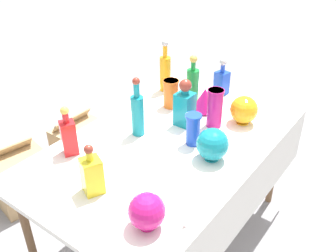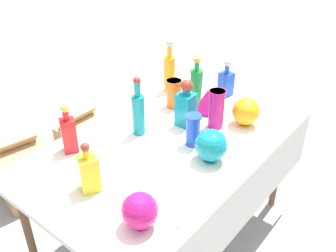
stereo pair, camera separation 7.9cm
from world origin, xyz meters
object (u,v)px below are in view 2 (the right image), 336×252
(cardboard_box_behind_left, at_px, (90,144))
(square_decanter_3, at_px, (88,172))
(square_decanter_0, at_px, (69,133))
(tall_bottle_0, at_px, (138,112))
(round_bowl_0, at_px, (212,145))
(square_decanter_1, at_px, (226,81))
(slender_vase_1, at_px, (216,108))
(round_bowl_1, at_px, (140,210))
(tall_bottle_2, at_px, (170,71))
(fluted_vase_0, at_px, (207,100))
(cardboard_box_behind_right, at_px, (27,175))
(round_bowl_2, at_px, (246,111))
(slender_vase_2, at_px, (174,93))
(slender_vase_0, at_px, (193,129))
(square_decanter_2, at_px, (186,105))
(tall_bottle_1, at_px, (196,83))

(cardboard_box_behind_left, bearing_deg, square_decanter_3, -128.19)
(square_decanter_0, bearing_deg, tall_bottle_0, -24.96)
(round_bowl_0, bearing_deg, square_decanter_1, 25.98)
(slender_vase_1, bearing_deg, square_decanter_1, 23.82)
(round_bowl_1, bearing_deg, slender_vase_1, 12.43)
(square_decanter_0, distance_m, square_decanter_1, 1.14)
(tall_bottle_2, height_order, fluted_vase_0, tall_bottle_2)
(cardboard_box_behind_right, bearing_deg, square_decanter_0, -95.48)
(square_decanter_0, height_order, square_decanter_3, square_decanter_0)
(round_bowl_2, xyz_separation_m, cardboard_box_behind_right, (-0.76, 1.32, -0.67))
(tall_bottle_0, bearing_deg, cardboard_box_behind_left, 71.41)
(slender_vase_2, relative_size, round_bowl_0, 1.05)
(square_decanter_0, height_order, slender_vase_0, square_decanter_0)
(square_decanter_0, distance_m, fluted_vase_0, 0.89)
(square_decanter_2, relative_size, cardboard_box_behind_right, 0.66)
(tall_bottle_2, bearing_deg, tall_bottle_1, -91.90)
(fluted_vase_0, bearing_deg, slender_vase_0, -158.00)
(slender_vase_0, distance_m, round_bowl_0, 0.17)
(round_bowl_0, bearing_deg, fluted_vase_0, 35.91)
(tall_bottle_0, bearing_deg, tall_bottle_2, 21.75)
(square_decanter_1, relative_size, round_bowl_0, 1.46)
(slender_vase_1, height_order, round_bowl_2, slender_vase_1)
(round_bowl_0, bearing_deg, cardboard_box_behind_right, 103.76)
(slender_vase_0, bearing_deg, square_decanter_2, 46.49)
(slender_vase_1, xyz_separation_m, cardboard_box_behind_right, (-0.63, 1.19, -0.70))
(slender_vase_2, bearing_deg, slender_vase_1, -97.25)
(slender_vase_2, xyz_separation_m, round_bowl_1, (-0.91, -0.54, -0.01))
(square_decanter_3, bearing_deg, cardboard_box_behind_right, 78.40)
(square_decanter_2, xyz_separation_m, fluted_vase_0, (0.22, -0.01, -0.05))
(round_bowl_1, bearing_deg, square_decanter_2, 23.78)
(slender_vase_0, bearing_deg, square_decanter_0, 134.00)
(tall_bottle_2, xyz_separation_m, slender_vase_2, (-0.18, -0.18, -0.04))
(tall_bottle_2, height_order, cardboard_box_behind_right, tall_bottle_2)
(square_decanter_1, height_order, square_decanter_2, square_decanter_2)
(round_bowl_1, bearing_deg, cardboard_box_behind_left, 58.77)
(tall_bottle_1, relative_size, tall_bottle_2, 0.85)
(square_decanter_2, xyz_separation_m, round_bowl_0, (-0.21, -0.32, -0.04))
(slender_vase_2, relative_size, cardboard_box_behind_left, 0.44)
(tall_bottle_1, xyz_separation_m, square_decanter_3, (-1.06, -0.15, -0.03))
(square_decanter_3, height_order, cardboard_box_behind_left, square_decanter_3)
(cardboard_box_behind_left, bearing_deg, slender_vase_2, -83.20)
(fluted_vase_0, distance_m, cardboard_box_behind_left, 1.23)
(square_decanter_0, height_order, round_bowl_1, square_decanter_0)
(round_bowl_1, height_order, cardboard_box_behind_left, round_bowl_1)
(tall_bottle_1, xyz_separation_m, round_bowl_2, (-0.08, -0.42, -0.04))
(tall_bottle_0, bearing_deg, slender_vase_0, -72.13)
(tall_bottle_2, xyz_separation_m, fluted_vase_0, (-0.10, -0.39, -0.06))
(square_decanter_3, bearing_deg, slender_vase_0, -14.23)
(square_decanter_1, xyz_separation_m, fluted_vase_0, (-0.28, -0.04, -0.02))
(round_bowl_1, xyz_separation_m, cardboard_box_behind_left, (0.82, 1.35, -0.67))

